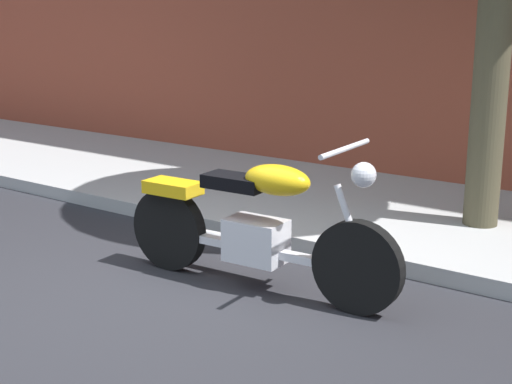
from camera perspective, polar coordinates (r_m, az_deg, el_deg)
name	(u,v)px	position (r m, az deg, el deg)	size (l,w,h in m)	color
ground_plane	(160,291)	(5.61, -7.40, -7.56)	(60.00, 60.00, 0.00)	#28282D
sidewalk	(339,205)	(7.66, 6.35, -1.03)	(24.19, 2.73, 0.14)	#A9A9A9
motorcycle	(256,227)	(5.46, 0.00, -2.69)	(2.31, 0.70, 1.16)	black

